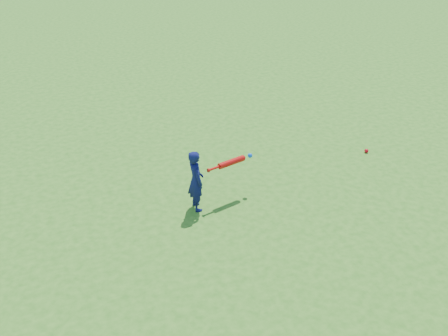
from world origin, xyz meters
name	(u,v)px	position (x,y,z in m)	size (l,w,h in m)	color
ground	(227,206)	(0.00, 0.00, 0.00)	(80.00, 80.00, 0.00)	#31731B
child	(196,181)	(-0.44, 0.10, 0.47)	(0.34, 0.23, 0.95)	#10144A
ground_ball_red	(366,151)	(2.92, 0.73, 0.04)	(0.07, 0.07, 0.07)	red
bat_swing	(233,162)	(0.17, 0.22, 0.60)	(0.79, 0.28, 0.09)	red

